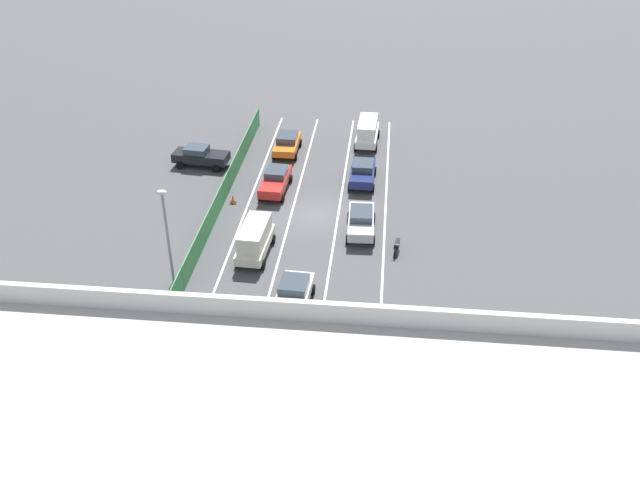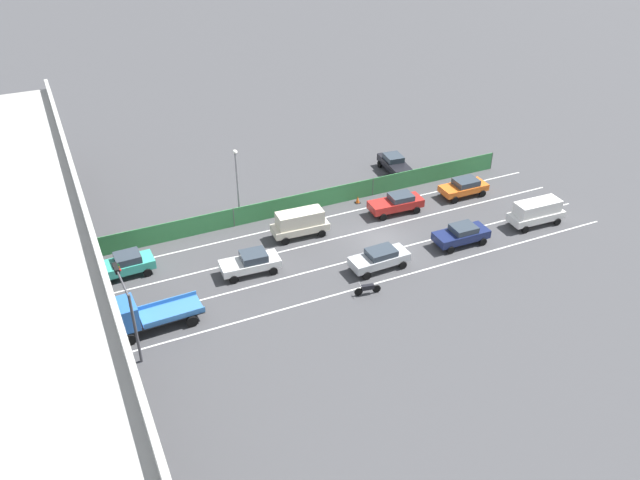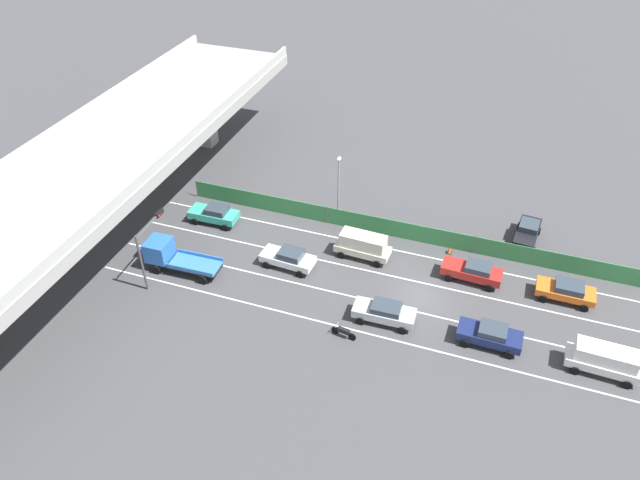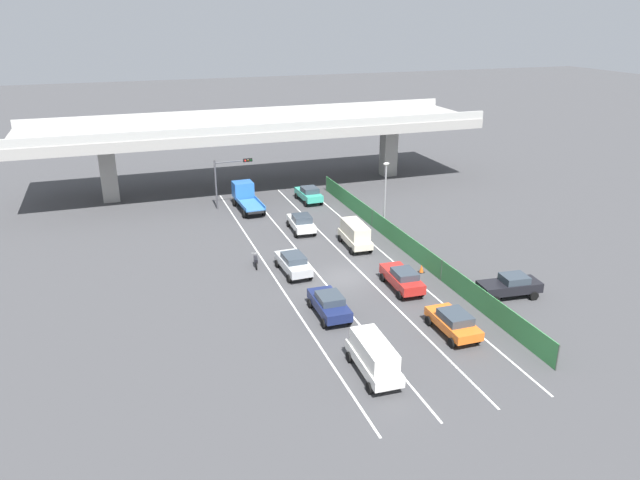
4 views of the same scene
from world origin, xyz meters
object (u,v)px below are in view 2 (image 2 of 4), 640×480
object	(u,v)px
car_sedan_silver	(380,258)
parked_sedan_dark	(394,164)
car_van_cream	(300,222)
car_taxi_teal	(124,264)
street_lamp	(237,178)
car_sedan_red	(397,203)
traffic_light	(127,301)
flatbed_truck_blue	(138,316)
car_van_white	(537,211)
motorcycle	(368,289)
car_taxi_orange	(464,187)
car_sedan_navy	(462,234)
traffic_cone	(358,200)
car_sedan_white	(251,262)

from	to	relation	value
car_sedan_silver	parked_sedan_dark	world-z (taller)	parked_sedan_dark
car_van_cream	car_taxi_teal	size ratio (longest dim) A/B	1.05
car_van_cream	street_lamp	distance (m)	6.34
car_sedan_red	traffic_light	world-z (taller)	traffic_light
street_lamp	car_sedan_silver	bearing A→B (deg)	-147.08
flatbed_truck_blue	car_sedan_red	bearing A→B (deg)	-74.05
parked_sedan_dark	car_van_white	bearing A→B (deg)	-156.37
car_sedan_red	motorcycle	distance (m)	12.06
car_taxi_teal	flatbed_truck_blue	bearing A→B (deg)	177.32
car_taxi_orange	car_van_cream	bearing A→B (deg)	90.64
car_sedan_navy	traffic_cone	xyz separation A→B (m)	(9.34, 4.36, -0.59)
car_sedan_navy	motorcycle	distance (m)	10.22
flatbed_truck_blue	car_taxi_teal	bearing A→B (deg)	-2.68
car_van_cream	parked_sedan_dark	world-z (taller)	car_van_cream
car_sedan_white	motorcycle	distance (m)	8.89
motorcycle	car_van_cream	bearing A→B (deg)	7.97
street_lamp	traffic_cone	distance (m)	11.09
car_van_white	car_sedan_red	bearing A→B (deg)	55.49
car_van_white	car_van_cream	bearing A→B (deg)	70.76
street_lamp	traffic_light	bearing A→B (deg)	138.12
flatbed_truck_blue	motorcycle	xyz separation A→B (m)	(-2.61, -15.47, -0.84)
car_sedan_silver	traffic_cone	size ratio (longest dim) A/B	6.93
car_sedan_silver	traffic_light	distance (m)	18.64
car_van_cream	car_sedan_red	bearing A→B (deg)	-89.57
traffic_light	traffic_cone	size ratio (longest dim) A/B	7.83
traffic_light	car_van_white	bearing A→B (deg)	-87.36
street_lamp	traffic_cone	xyz separation A→B (m)	(-1.55, -10.37, -3.63)
car_van_cream	street_lamp	bearing A→B (deg)	39.03
car_taxi_teal	car_sedan_navy	bearing A→B (deg)	-105.12
flatbed_truck_blue	street_lamp	distance (m)	15.50
car_sedan_navy	motorcycle	xyz separation A→B (m)	(-2.74, 9.83, -0.44)
car_sedan_white	car_sedan_red	size ratio (longest dim) A/B	0.94
traffic_cone	flatbed_truck_blue	bearing A→B (deg)	114.34
car_taxi_teal	parked_sedan_dark	world-z (taller)	car_taxi_teal
car_sedan_silver	car_sedan_red	size ratio (longest dim) A/B	0.96
car_sedan_navy	car_taxi_teal	distance (m)	25.88
traffic_light	street_lamp	xyz separation A→B (m)	(12.45, -11.16, 0.21)
car_sedan_navy	car_sedan_red	bearing A→B (deg)	17.92
motorcycle	flatbed_truck_blue	bearing A→B (deg)	80.43
car_van_cream	car_taxi_orange	size ratio (longest dim) A/B	1.08
car_taxi_orange	motorcycle	world-z (taller)	car_taxi_orange
car_taxi_teal	traffic_light	size ratio (longest dim) A/B	0.86
parked_sedan_dark	traffic_cone	world-z (taller)	parked_sedan_dark
car_van_white	traffic_cone	world-z (taller)	car_van_white
car_taxi_orange	traffic_cone	world-z (taller)	car_taxi_orange
car_van_white	street_lamp	xyz separation A→B (m)	(10.92, 22.12, 2.73)
traffic_light	traffic_cone	bearing A→B (deg)	-63.14
traffic_cone	car_taxi_teal	bearing A→B (deg)	97.17
car_sedan_red	traffic_cone	bearing A→B (deg)	38.49
parked_sedan_dark	car_taxi_teal	bearing A→B (deg)	103.75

